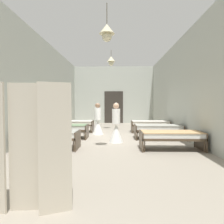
{
  "coord_description": "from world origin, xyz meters",
  "views": [
    {
      "loc": [
        0.24,
        -7.94,
        1.42
      ],
      "look_at": [
        0.0,
        1.48,
        1.04
      ],
      "focal_mm": 31.02,
      "sensor_mm": 36.0,
      "label": 1
    }
  ],
  "objects_px": {
    "bed_left_row_0": "(49,135)",
    "bed_right_row_2": "(150,124)",
    "bed_left_row_1": "(65,128)",
    "nurse_near_aisle": "(98,123)",
    "bed_right_row_1": "(158,128)",
    "bed_left_row_2": "(75,123)",
    "bed_right_row_0": "(171,136)",
    "nurse_far_aisle": "(116,128)",
    "privacy_screen": "(24,148)",
    "nurse_mid_aisle": "(97,121)"
  },
  "relations": [
    {
      "from": "bed_right_row_0",
      "to": "bed_left_row_0",
      "type": "bearing_deg",
      "value": 180.0
    },
    {
      "from": "bed_right_row_0",
      "to": "bed_left_row_1",
      "type": "height_order",
      "value": "same"
    },
    {
      "from": "bed_left_row_1",
      "to": "nurse_near_aisle",
      "type": "distance_m",
      "value": 1.68
    },
    {
      "from": "nurse_far_aisle",
      "to": "privacy_screen",
      "type": "distance_m",
      "value": 4.84
    },
    {
      "from": "bed_left_row_0",
      "to": "nurse_mid_aisle",
      "type": "relative_size",
      "value": 1.28
    },
    {
      "from": "bed_left_row_1",
      "to": "bed_right_row_1",
      "type": "xyz_separation_m",
      "value": [
        3.86,
        0.0,
        0.0
      ]
    },
    {
      "from": "bed_left_row_1",
      "to": "bed_right_row_1",
      "type": "bearing_deg",
      "value": 0.0
    },
    {
      "from": "bed_right_row_1",
      "to": "bed_right_row_0",
      "type": "bearing_deg",
      "value": -90.0
    },
    {
      "from": "bed_left_row_0",
      "to": "bed_left_row_1",
      "type": "xyz_separation_m",
      "value": [
        0.0,
        1.9,
        0.0
      ]
    },
    {
      "from": "nurse_far_aisle",
      "to": "privacy_screen",
      "type": "xyz_separation_m",
      "value": [
        -1.19,
        -4.68,
        0.32
      ]
    },
    {
      "from": "bed_right_row_1",
      "to": "nurse_far_aisle",
      "type": "xyz_separation_m",
      "value": [
        -1.72,
        -0.78,
        0.09
      ]
    },
    {
      "from": "bed_right_row_2",
      "to": "bed_left_row_0",
      "type": "bearing_deg",
      "value": -135.44
    },
    {
      "from": "bed_left_row_1",
      "to": "nurse_far_aisle",
      "type": "height_order",
      "value": "nurse_far_aisle"
    },
    {
      "from": "bed_left_row_1",
      "to": "bed_left_row_2",
      "type": "bearing_deg",
      "value": 90.0
    },
    {
      "from": "bed_right_row_0",
      "to": "bed_left_row_1",
      "type": "distance_m",
      "value": 4.3
    },
    {
      "from": "bed_right_row_0",
      "to": "bed_left_row_2",
      "type": "height_order",
      "value": "same"
    },
    {
      "from": "nurse_mid_aisle",
      "to": "bed_right_row_0",
      "type": "bearing_deg",
      "value": -81.05
    },
    {
      "from": "nurse_mid_aisle",
      "to": "nurse_far_aisle",
      "type": "relative_size",
      "value": 1.0
    },
    {
      "from": "bed_right_row_0",
      "to": "nurse_near_aisle",
      "type": "xyz_separation_m",
      "value": [
        -2.58,
        2.98,
        0.09
      ]
    },
    {
      "from": "bed_left_row_2",
      "to": "nurse_mid_aisle",
      "type": "height_order",
      "value": "nurse_mid_aisle"
    },
    {
      "from": "bed_right_row_2",
      "to": "nurse_far_aisle",
      "type": "relative_size",
      "value": 1.28
    },
    {
      "from": "bed_right_row_2",
      "to": "nurse_far_aisle",
      "type": "xyz_separation_m",
      "value": [
        -1.72,
        -2.68,
        0.09
      ]
    },
    {
      "from": "bed_right_row_1",
      "to": "bed_left_row_2",
      "type": "distance_m",
      "value": 4.3
    },
    {
      "from": "bed_left_row_2",
      "to": "nurse_far_aisle",
      "type": "distance_m",
      "value": 3.43
    },
    {
      "from": "nurse_mid_aisle",
      "to": "nurse_far_aisle",
      "type": "bearing_deg",
      "value": -95.79
    },
    {
      "from": "bed_right_row_0",
      "to": "privacy_screen",
      "type": "relative_size",
      "value": 1.12
    },
    {
      "from": "bed_left_row_2",
      "to": "bed_right_row_2",
      "type": "distance_m",
      "value": 3.86
    },
    {
      "from": "bed_left_row_0",
      "to": "bed_right_row_1",
      "type": "bearing_deg",
      "value": 26.22
    },
    {
      "from": "nurse_mid_aisle",
      "to": "privacy_screen",
      "type": "relative_size",
      "value": 0.87
    },
    {
      "from": "bed_left_row_1",
      "to": "bed_left_row_2",
      "type": "relative_size",
      "value": 1.0
    },
    {
      "from": "bed_right_row_1",
      "to": "nurse_mid_aisle",
      "type": "bearing_deg",
      "value": 139.71
    },
    {
      "from": "nurse_far_aisle",
      "to": "bed_left_row_0",
      "type": "bearing_deg",
      "value": -151.2
    },
    {
      "from": "bed_left_row_1",
      "to": "nurse_mid_aisle",
      "type": "bearing_deg",
      "value": 64.48
    },
    {
      "from": "bed_left_row_0",
      "to": "nurse_far_aisle",
      "type": "xyz_separation_m",
      "value": [
        2.14,
        1.12,
        0.09
      ]
    },
    {
      "from": "bed_left_row_0",
      "to": "bed_right_row_2",
      "type": "distance_m",
      "value": 5.42
    },
    {
      "from": "bed_left_row_1",
      "to": "privacy_screen",
      "type": "xyz_separation_m",
      "value": [
        0.95,
        -5.46,
        0.41
      ]
    },
    {
      "from": "nurse_mid_aisle",
      "to": "bed_left_row_2",
      "type": "bearing_deg",
      "value": 177.05
    },
    {
      "from": "nurse_near_aisle",
      "to": "nurse_far_aisle",
      "type": "distance_m",
      "value": 2.05
    },
    {
      "from": "privacy_screen",
      "to": "bed_left_row_1",
      "type": "bearing_deg",
      "value": 95.39
    },
    {
      "from": "bed_right_row_1",
      "to": "nurse_near_aisle",
      "type": "height_order",
      "value": "nurse_near_aisle"
    },
    {
      "from": "bed_right_row_2",
      "to": "nurse_far_aisle",
      "type": "distance_m",
      "value": 3.19
    },
    {
      "from": "privacy_screen",
      "to": "bed_right_row_2",
      "type": "bearing_deg",
      "value": 63.96
    },
    {
      "from": "bed_left_row_0",
      "to": "bed_right_row_1",
      "type": "relative_size",
      "value": 1.0
    },
    {
      "from": "bed_right_row_0",
      "to": "bed_right_row_1",
      "type": "distance_m",
      "value": 1.9
    },
    {
      "from": "nurse_near_aisle",
      "to": "nurse_mid_aisle",
      "type": "relative_size",
      "value": 1.0
    },
    {
      "from": "bed_right_row_2",
      "to": "nurse_mid_aisle",
      "type": "xyz_separation_m",
      "value": [
        -2.75,
        0.43,
        0.09
      ]
    },
    {
      "from": "bed_right_row_1",
      "to": "privacy_screen",
      "type": "distance_m",
      "value": 6.2
    },
    {
      "from": "bed_right_row_0",
      "to": "privacy_screen",
      "type": "bearing_deg",
      "value": -129.23
    },
    {
      "from": "bed_right_row_1",
      "to": "nurse_mid_aisle",
      "type": "xyz_separation_m",
      "value": [
        -2.75,
        2.33,
        0.09
      ]
    },
    {
      "from": "nurse_far_aisle",
      "to": "privacy_screen",
      "type": "relative_size",
      "value": 0.87
    }
  ]
}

